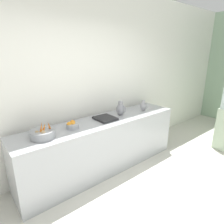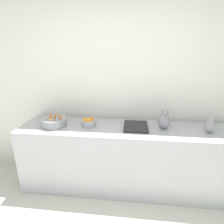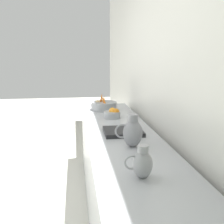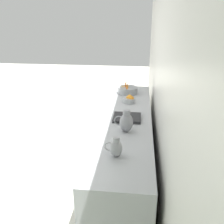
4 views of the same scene
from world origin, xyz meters
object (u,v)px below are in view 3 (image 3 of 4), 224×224
Objects in this scene: orange_bowl at (113,114)px; metal_pitcher_tall at (132,132)px; vegetable_colander at (104,106)px; metal_pitcher_short at (142,163)px.

orange_bowl is 0.95m from metal_pitcher_tall.
vegetable_colander is 1.93m from metal_pitcher_short.
orange_bowl is 0.93× the size of metal_pitcher_short.
metal_pitcher_tall reaches higher than vegetable_colander.
metal_pitcher_tall is 1.29× the size of metal_pitcher_short.
vegetable_colander is at bearing -87.46° from metal_pitcher_tall.
metal_pitcher_tall is at bearing -96.40° from metal_pitcher_short.
metal_pitcher_tall is 0.53m from metal_pitcher_short.
metal_pitcher_short is (-0.00, 1.93, 0.03)m from vegetable_colander.
metal_pitcher_tall is at bearing 90.79° from orange_bowl.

